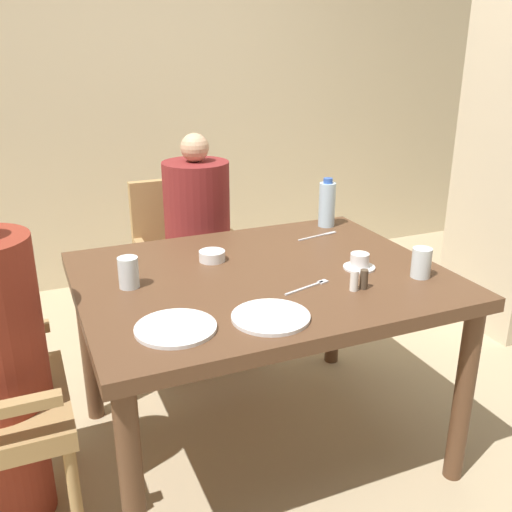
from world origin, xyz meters
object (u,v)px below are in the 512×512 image
(plate_main_left, at_px, (271,317))
(plate_main_right, at_px, (176,328))
(teacup_with_saucer, at_px, (359,262))
(glass_tall_mid, at_px, (421,263))
(diner_in_far_chair, at_px, (198,248))
(bowl_small, at_px, (212,256))
(water_bottle, at_px, (327,204))
(chair_far_side, at_px, (191,258))
(glass_tall_near, at_px, (129,272))

(plate_main_left, xyz_separation_m, plate_main_right, (-0.29, 0.04, 0.00))
(plate_main_left, xyz_separation_m, teacup_with_saucer, (0.48, 0.25, 0.02))
(plate_main_left, height_order, plate_main_right, same)
(teacup_with_saucer, bearing_deg, glass_tall_mid, -44.55)
(teacup_with_saucer, height_order, glass_tall_mid, glass_tall_mid)
(diner_in_far_chair, xyz_separation_m, teacup_with_saucer, (0.36, -0.89, 0.19))
(bowl_small, relative_size, water_bottle, 0.45)
(chair_far_side, bearing_deg, plate_main_right, -108.42)
(bowl_small, bearing_deg, glass_tall_mid, -35.02)
(diner_in_far_chair, xyz_separation_m, glass_tall_mid, (0.52, -1.04, 0.22))
(chair_far_side, relative_size, glass_tall_near, 8.15)
(plate_main_right, bearing_deg, bowl_small, 60.34)
(diner_in_far_chair, bearing_deg, bowl_small, -101.96)
(chair_far_side, distance_m, bowl_small, 0.80)
(diner_in_far_chair, distance_m, glass_tall_near, 0.89)
(chair_far_side, xyz_separation_m, glass_tall_mid, (0.52, -1.18, 0.32))
(diner_in_far_chair, bearing_deg, glass_tall_near, -123.20)
(bowl_small, distance_m, glass_tall_near, 0.37)
(plate_main_left, relative_size, plate_main_right, 1.00)
(chair_far_side, bearing_deg, diner_in_far_chair, -90.00)
(chair_far_side, distance_m, diner_in_far_chair, 0.17)
(plate_main_right, relative_size, bowl_small, 2.40)
(plate_main_right, distance_m, water_bottle, 1.18)
(plate_main_left, bearing_deg, plate_main_right, 171.53)
(plate_main_left, xyz_separation_m, glass_tall_mid, (0.64, 0.09, 0.05))
(chair_far_side, xyz_separation_m, teacup_with_saucer, (0.36, -1.03, 0.29))
(plate_main_left, bearing_deg, glass_tall_mid, 8.41)
(plate_main_right, xyz_separation_m, glass_tall_near, (-0.06, 0.37, 0.05))
(water_bottle, height_order, glass_tall_mid, water_bottle)
(chair_far_side, xyz_separation_m, bowl_small, (-0.13, -0.73, 0.28))
(diner_in_far_chair, xyz_separation_m, plate_main_left, (-0.12, -1.14, 0.17))
(diner_in_far_chair, height_order, plate_main_right, diner_in_far_chair)
(glass_tall_near, bearing_deg, teacup_with_saucer, -11.08)
(plate_main_left, bearing_deg, diner_in_far_chair, 83.90)
(glass_tall_near, distance_m, glass_tall_mid, 1.04)
(chair_far_side, relative_size, glass_tall_mid, 8.15)
(water_bottle, bearing_deg, plate_main_right, -141.79)
(glass_tall_mid, bearing_deg, plate_main_right, -176.84)
(plate_main_right, xyz_separation_m, bowl_small, (0.29, 0.50, 0.01))
(teacup_with_saucer, bearing_deg, plate_main_left, -152.43)
(glass_tall_mid, bearing_deg, water_bottle, 90.65)
(teacup_with_saucer, relative_size, bowl_small, 1.17)
(water_bottle, relative_size, glass_tall_mid, 2.06)
(chair_far_side, bearing_deg, water_bottle, -45.00)
(teacup_with_saucer, distance_m, glass_tall_near, 0.85)
(water_bottle, relative_size, glass_tall_near, 2.06)
(diner_in_far_chair, relative_size, glass_tall_near, 10.68)
(chair_far_side, height_order, glass_tall_mid, chair_far_side)
(diner_in_far_chair, relative_size, plate_main_left, 4.77)
(plate_main_right, height_order, teacup_with_saucer, teacup_with_saucer)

